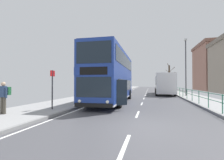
% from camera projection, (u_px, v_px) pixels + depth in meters
% --- Properties ---
extents(ground, '(15.80, 140.00, 0.20)m').
position_uv_depth(ground, '(116.00, 124.00, 6.87)').
color(ground, '#46464B').
extents(double_decker_bus_main, '(3.36, 11.00, 4.56)m').
position_uv_depth(double_decker_bus_main, '(112.00, 76.00, 14.98)').
color(double_decker_bus_main, navy).
rests_on(double_decker_bus_main, ground).
extents(background_bus_far_lane, '(2.82, 9.53, 3.11)m').
position_uv_depth(background_bus_far_lane, '(164.00, 83.00, 25.34)').
color(background_bus_far_lane, white).
rests_on(background_bus_far_lane, ground).
extents(pedestrian_railing_far_kerb, '(0.05, 28.01, 1.03)m').
position_uv_depth(pedestrian_railing_far_kerb, '(185.00, 91.00, 18.07)').
color(pedestrian_railing_far_kerb, '#236B4C').
rests_on(pedestrian_railing_far_kerb, ground).
extents(pedestrian_with_backpack, '(0.55, 0.55, 1.69)m').
position_uv_depth(pedestrian_with_backpack, '(4.00, 95.00, 8.62)').
color(pedestrian_with_backpack, '#4C473D').
rests_on(pedestrian_with_backpack, ground).
extents(bus_stop_sign_near, '(0.08, 0.44, 2.43)m').
position_uv_depth(bus_stop_sign_near, '(52.00, 85.00, 10.16)').
color(bus_stop_sign_near, '#2D2D33').
rests_on(bus_stop_sign_near, ground).
extents(street_lamp_far_side, '(0.28, 0.60, 7.38)m').
position_uv_depth(street_lamp_far_side, '(186.00, 63.00, 21.19)').
color(street_lamp_far_side, '#38383D').
rests_on(street_lamp_far_side, ground).
extents(bare_tree_far_00, '(2.36, 1.86, 6.68)m').
position_uv_depth(bare_tree_far_00, '(169.00, 77.00, 42.51)').
color(bare_tree_far_00, '#4C3D2D').
rests_on(bare_tree_far_00, ground).
extents(background_building_01, '(11.53, 11.90, 11.11)m').
position_uv_depth(background_building_01, '(224.00, 67.00, 38.07)').
color(background_building_01, '#936656').
rests_on(background_building_01, ground).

